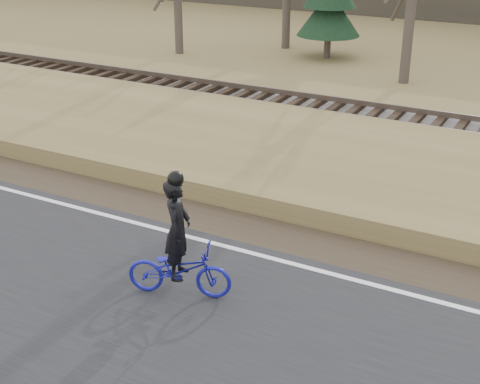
% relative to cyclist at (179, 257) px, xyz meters
% --- Properties ---
extents(ground, '(120.00, 120.00, 0.00)m').
position_rel_cyclist_xyz_m(ground, '(1.28, 1.59, -0.76)').
color(ground, olive).
rests_on(ground, ground).
extents(road, '(120.00, 6.00, 0.06)m').
position_rel_cyclist_xyz_m(road, '(1.28, -0.91, -0.73)').
color(road, black).
rests_on(road, ground).
extents(edge_line, '(120.00, 0.12, 0.01)m').
position_rel_cyclist_xyz_m(edge_line, '(1.28, 1.79, -0.70)').
color(edge_line, silver).
rests_on(edge_line, road).
extents(shoulder, '(120.00, 1.60, 0.04)m').
position_rel_cyclist_xyz_m(shoulder, '(1.28, 2.79, -0.74)').
color(shoulder, '#473A2B').
rests_on(shoulder, ground).
extents(embankment, '(120.00, 5.00, 0.44)m').
position_rel_cyclist_xyz_m(embankment, '(1.28, 5.79, -0.54)').
color(embankment, olive).
rests_on(embankment, ground).
extents(ballast, '(120.00, 3.00, 0.45)m').
position_rel_cyclist_xyz_m(ballast, '(1.28, 9.59, -0.54)').
color(ballast, slate).
rests_on(ballast, ground).
extents(railroad, '(120.00, 2.40, 0.29)m').
position_rel_cyclist_xyz_m(railroad, '(1.28, 9.59, -0.23)').
color(railroad, black).
rests_on(railroad, ballast).
extents(cyclist, '(1.84, 1.12, 2.19)m').
position_rel_cyclist_xyz_m(cyclist, '(0.00, 0.00, 0.00)').
color(cyclist, '#151792').
rests_on(cyclist, road).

